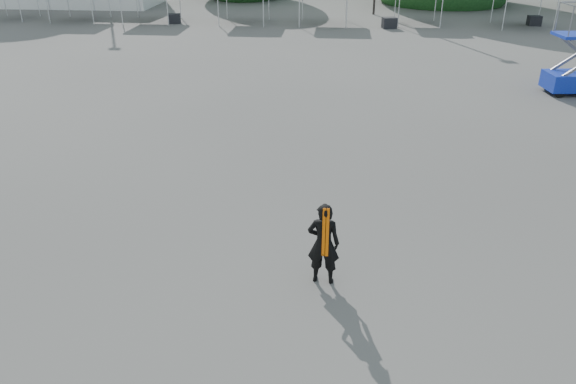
{
  "coord_description": "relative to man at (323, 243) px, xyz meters",
  "views": [
    {
      "loc": [
        0.53,
        -11.6,
        6.46
      ],
      "look_at": [
        -0.41,
        -1.1,
        1.3
      ],
      "focal_mm": 35.0,
      "sensor_mm": 36.0,
      "label": 1
    }
  ],
  "objects": [
    {
      "name": "crate_west",
      "position": [
        -11.04,
        29.23,
        -0.55
      ],
      "size": [
        0.9,
        0.76,
        0.62
      ],
      "primitive_type": "cube",
      "rotation": [
        0.0,
        0.0,
        0.18
      ],
      "color": "black",
      "rests_on": "ground"
    },
    {
      "name": "man",
      "position": [
        0.0,
        0.0,
        0.0
      ],
      "size": [
        0.65,
        0.45,
        1.71
      ],
      "rotation": [
        0.0,
        0.0,
        3.07
      ],
      "color": "black",
      "rests_on": "ground"
    },
    {
      "name": "crate_east",
      "position": [
        13.01,
        30.52,
        -0.54
      ],
      "size": [
        0.85,
        0.69,
        0.63
      ],
      "primitive_type": "cube",
      "rotation": [
        0.0,
        0.0,
        0.08
      ],
      "color": "black",
      "rests_on": "ground"
    },
    {
      "name": "crate_mid",
      "position": [
        3.34,
        28.61,
        -0.52
      ],
      "size": [
        1.0,
        0.85,
        0.68
      ],
      "primitive_type": "cube",
      "rotation": [
        0.0,
        0.0,
        0.21
      ],
      "color": "black",
      "rests_on": "ground"
    },
    {
      "name": "ground",
      "position": [
        -0.39,
        2.37,
        -0.86
      ],
      "size": [
        120.0,
        120.0,
        0.0
      ],
      "primitive_type": "plane",
      "color": "#474442",
      "rests_on": "ground"
    }
  ]
}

